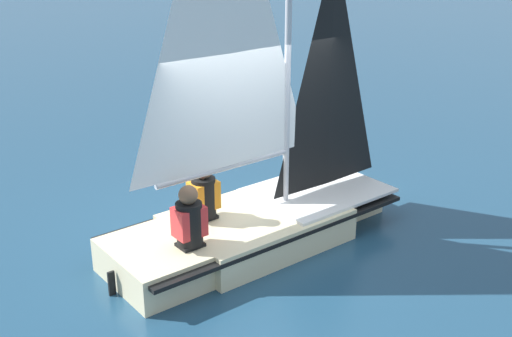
{
  "coord_description": "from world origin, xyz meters",
  "views": [
    {
      "loc": [
        5.6,
        4.81,
        3.91
      ],
      "look_at": [
        0.0,
        0.0,
        1.02
      ],
      "focal_mm": 45.0,
      "sensor_mm": 36.0,
      "label": 1
    }
  ],
  "objects": [
    {
      "name": "sailboat_main",
      "position": [
        0.01,
        -0.0,
        0.71
      ],
      "size": [
        4.1,
        2.2,
        5.11
      ],
      "rotation": [
        0.0,
        0.0,
        2.95
      ],
      "color": "beige",
      "rests_on": "ground_plane"
    },
    {
      "name": "ground_plane",
      "position": [
        0.0,
        0.0,
        0.0
      ],
      "size": [
        260.0,
        260.0,
        0.0
      ],
      "primitive_type": "plane",
      "color": "navy"
    },
    {
      "name": "sailor_helm",
      "position": [
        0.54,
        -0.38,
        0.63
      ],
      "size": [
        0.38,
        0.35,
        1.16
      ],
      "rotation": [
        0.0,
        0.0,
        2.95
      ],
      "color": "black",
      "rests_on": "ground_plane"
    },
    {
      "name": "sailor_crew",
      "position": [
        1.17,
        0.02,
        0.62
      ],
      "size": [
        0.38,
        0.35,
        1.16
      ],
      "rotation": [
        0.0,
        0.0,
        2.95
      ],
      "color": "black",
      "rests_on": "ground_plane"
    }
  ]
}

